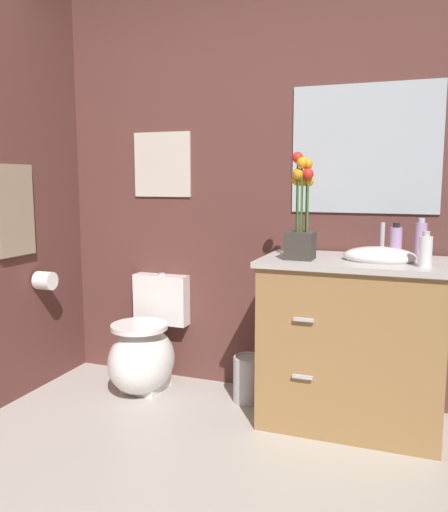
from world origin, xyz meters
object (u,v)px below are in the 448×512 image
object	(u,v)px
flower_vase	(301,220)
hand_wash_bottle	(396,243)
toilet_paper_roll	(45,281)
toilet	(145,351)
trash_bin	(249,378)
hanging_towel	(15,211)
wall_poster	(162,165)
soap_bottle	(421,240)
lotion_bottle	(425,251)
vanity_cabinet	(352,340)
wall_mirror	(365,149)

from	to	relation	value
flower_vase	hand_wash_bottle	bearing A→B (deg)	14.07
toilet_paper_roll	toilet	bearing A→B (deg)	19.14
toilet	flower_vase	distance (m)	1.29
trash_bin	hanging_towel	size ratio (longest dim) A/B	0.52
flower_vase	hand_wash_bottle	world-z (taller)	flower_vase
toilet_paper_roll	wall_poster	bearing A→B (deg)	39.35
hanging_towel	flower_vase	bearing A→B (deg)	8.44
soap_bottle	lotion_bottle	xyz separation A→B (m)	(0.02, -0.26, -0.02)
toilet	vanity_cabinet	size ratio (longest dim) A/B	0.65
wall_poster	toilet_paper_roll	bearing A→B (deg)	-140.65
flower_vase	toilet_paper_roll	xyz separation A→B (m)	(-1.54, -0.08, -0.40)
toilet	wall_mirror	distance (m)	1.75
lotion_bottle	vanity_cabinet	bearing A→B (deg)	157.17
vanity_cabinet	wall_poster	world-z (taller)	wall_poster
flower_vase	hanging_towel	xyz separation A→B (m)	(-1.60, -0.24, 0.03)
lotion_bottle	toilet_paper_roll	xyz separation A→B (m)	(-2.14, -0.03, -0.28)
soap_bottle	hanging_towel	distance (m)	2.22
soap_bottle	hand_wash_bottle	xyz separation A→B (m)	(-0.12, -0.10, -0.01)
soap_bottle	trash_bin	distance (m)	1.23
toilet	hand_wash_bottle	bearing A→B (deg)	-0.22
soap_bottle	wall_poster	size ratio (longest dim) A/B	0.52
vanity_cabinet	lotion_bottle	size ratio (longest dim) A/B	6.33
trash_bin	wall_poster	bearing A→B (deg)	161.50
lotion_bottle	flower_vase	bearing A→B (deg)	175.58
lotion_bottle	wall_mirror	world-z (taller)	wall_mirror
lotion_bottle	trash_bin	size ratio (longest dim) A/B	0.62
vanity_cabinet	hanging_towel	bearing A→B (deg)	-169.94
lotion_bottle	soap_bottle	bearing A→B (deg)	95.07
flower_vase	hanging_towel	bearing A→B (deg)	-171.56
trash_bin	vanity_cabinet	bearing A→B (deg)	-7.36
trash_bin	wall_mirror	world-z (taller)	wall_mirror
hand_wash_bottle	toilet_paper_roll	bearing A→B (deg)	-174.54
vanity_cabinet	hanging_towel	distance (m)	2.00
soap_bottle	wall_poster	bearing A→B (deg)	173.79
trash_bin	wall_mirror	bearing A→B (deg)	20.26
vanity_cabinet	toilet_paper_roll	world-z (taller)	vanity_cabinet
soap_bottle	hanging_towel	size ratio (longest dim) A/B	0.40
hand_wash_bottle	wall_poster	xyz separation A→B (m)	(-1.43, 0.27, 0.41)
vanity_cabinet	hand_wash_bottle	world-z (taller)	hand_wash_bottle
lotion_bottle	hanging_towel	size ratio (longest dim) A/B	0.32
soap_bottle	hanging_towel	xyz separation A→B (m)	(-2.17, -0.46, 0.13)
flower_vase	lotion_bottle	distance (m)	0.61
lotion_bottle	hand_wash_bottle	size ratio (longest dim) A/B	0.87
hand_wash_bottle	toilet_paper_roll	xyz separation A→B (m)	(-2.00, -0.19, -0.29)
wall_mirror	hanging_towel	size ratio (longest dim) A/B	1.54
trash_bin	hand_wash_bottle	bearing A→B (deg)	-4.05
toilet	trash_bin	world-z (taller)	toilet
toilet	wall_mirror	world-z (taller)	wall_mirror
toilet	wall_poster	size ratio (longest dim) A/B	1.72
hand_wash_bottle	vanity_cabinet	bearing A→B (deg)	-173.75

